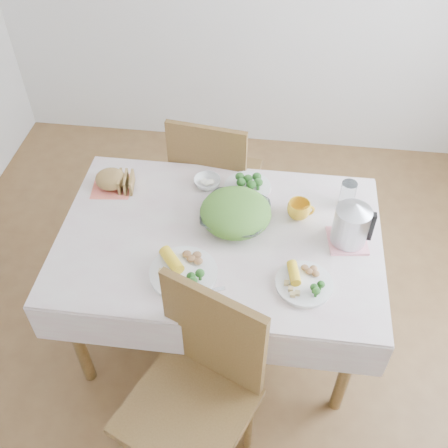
# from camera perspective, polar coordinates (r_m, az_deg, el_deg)

# --- Properties ---
(floor) EXTENTS (3.60, 3.60, 0.00)m
(floor) POSITION_cam_1_polar(r_m,az_deg,el_deg) (3.04, -0.43, -11.07)
(floor) COLOR brown
(floor) RESTS_ON ground
(dining_table) EXTENTS (1.40, 0.90, 0.75)m
(dining_table) POSITION_cam_1_polar(r_m,az_deg,el_deg) (2.74, -0.47, -6.77)
(dining_table) COLOR brown
(dining_table) RESTS_ON floor
(tablecloth) EXTENTS (1.50, 1.00, 0.01)m
(tablecloth) POSITION_cam_1_polar(r_m,az_deg,el_deg) (2.45, -0.52, -1.34)
(tablecloth) COLOR beige
(tablecloth) RESTS_ON dining_table
(chair_near) EXTENTS (0.62, 0.62, 1.04)m
(chair_near) POSITION_cam_1_polar(r_m,az_deg,el_deg) (2.29, -3.98, -20.09)
(chair_near) COLOR brown
(chair_near) RESTS_ON floor
(chair_far) EXTENTS (0.51, 0.51, 1.00)m
(chair_far) POSITION_cam_1_polar(r_m,az_deg,el_deg) (3.17, -0.71, 4.62)
(chair_far) COLOR brown
(chair_far) RESTS_ON floor
(salad_bowl) EXTENTS (0.37, 0.37, 0.08)m
(salad_bowl) POSITION_cam_1_polar(r_m,az_deg,el_deg) (2.47, 1.26, 0.84)
(salad_bowl) COLOR white
(salad_bowl) RESTS_ON tablecloth
(dinner_plate_left) EXTENTS (0.38, 0.38, 0.02)m
(dinner_plate_left) POSITION_cam_1_polar(r_m,az_deg,el_deg) (2.29, -4.42, -5.38)
(dinner_plate_left) COLOR white
(dinner_plate_left) RESTS_ON tablecloth
(dinner_plate_right) EXTENTS (0.28, 0.28, 0.02)m
(dinner_plate_right) POSITION_cam_1_polar(r_m,az_deg,el_deg) (2.27, 8.70, -6.47)
(dinner_plate_right) COLOR white
(dinner_plate_right) RESTS_ON tablecloth
(broccoli_plate) EXTENTS (0.26, 0.26, 0.02)m
(broccoli_plate) POSITION_cam_1_polar(r_m,az_deg,el_deg) (2.67, 2.59, 4.01)
(broccoli_plate) COLOR beige
(broccoli_plate) RESTS_ON tablecloth
(napkin) EXTENTS (0.21, 0.21, 0.00)m
(napkin) POSITION_cam_1_polar(r_m,az_deg,el_deg) (2.75, -12.09, 4.04)
(napkin) COLOR #FF7761
(napkin) RESTS_ON tablecloth
(bread_loaf) EXTENTS (0.17, 0.16, 0.09)m
(bread_loaf) POSITION_cam_1_polar(r_m,az_deg,el_deg) (2.71, -12.27, 4.93)
(bread_loaf) COLOR olive
(bread_loaf) RESTS_ON napkin
(fruit_bowl) EXTENTS (0.18, 0.18, 0.04)m
(fruit_bowl) POSITION_cam_1_polar(r_m,az_deg,el_deg) (2.68, -1.84, 4.56)
(fruit_bowl) COLOR white
(fruit_bowl) RESTS_ON tablecloth
(yellow_mug) EXTENTS (0.14, 0.14, 0.09)m
(yellow_mug) POSITION_cam_1_polar(r_m,az_deg,el_deg) (2.52, 8.14, 1.54)
(yellow_mug) COLOR yellow
(yellow_mug) RESTS_ON tablecloth
(glass_tumbler) EXTENTS (0.09, 0.09, 0.14)m
(glass_tumbler) POSITION_cam_1_polar(r_m,az_deg,el_deg) (2.61, 13.27, 3.02)
(glass_tumbler) COLOR white
(glass_tumbler) RESTS_ON tablecloth
(pink_tray) EXTENTS (0.20, 0.20, 0.01)m
(pink_tray) POSITION_cam_1_polar(r_m,az_deg,el_deg) (2.48, 13.26, -1.75)
(pink_tray) COLOR pink
(pink_tray) RESTS_ON tablecloth
(electric_kettle) EXTENTS (0.17, 0.17, 0.22)m
(electric_kettle) POSITION_cam_1_polar(r_m,az_deg,el_deg) (2.40, 13.70, 0.08)
(electric_kettle) COLOR #B2B5BA
(electric_kettle) RESTS_ON pink_tray
(fork_left) EXTENTS (0.06, 0.20, 0.00)m
(fork_left) POSITION_cam_1_polar(r_m,az_deg,el_deg) (2.29, -3.64, -5.57)
(fork_left) COLOR silver
(fork_left) RESTS_ON tablecloth
(knife) EXTENTS (0.16, 0.08, 0.00)m
(knife) POSITION_cam_1_polar(r_m,az_deg,el_deg) (2.23, -1.98, -7.38)
(knife) COLOR silver
(knife) RESTS_ON tablecloth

